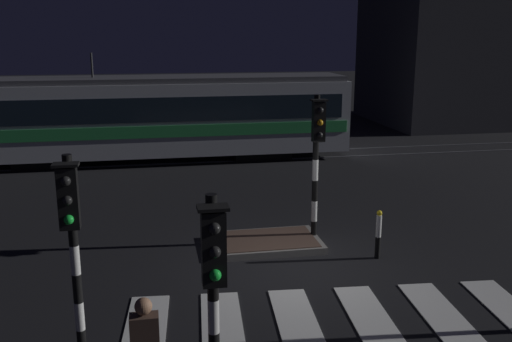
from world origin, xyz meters
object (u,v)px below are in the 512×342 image
at_px(tram, 155,116).
at_px(traffic_light_kerb_mid_left, 214,282).
at_px(traffic_light_median_centre, 317,147).
at_px(bollard_island_edge, 378,234).
at_px(traffic_light_corner_near_left, 72,229).

bearing_deg(tram, traffic_light_kerb_mid_left, -88.29).
bearing_deg(tram, traffic_light_median_centre, -69.85).
bearing_deg(bollard_island_edge, traffic_light_kerb_mid_left, -130.20).
distance_m(traffic_light_kerb_mid_left, tram, 15.83).
height_order(traffic_light_kerb_mid_left, bollard_island_edge, traffic_light_kerb_mid_left).
distance_m(traffic_light_median_centre, bollard_island_edge, 2.40).
xyz_separation_m(traffic_light_kerb_mid_left, traffic_light_corner_near_left, (-1.84, 1.97, 0.09)).
xyz_separation_m(traffic_light_median_centre, traffic_light_corner_near_left, (-4.92, -4.18, -0.21)).
relative_size(traffic_light_kerb_mid_left, bollard_island_edge, 2.77).
distance_m(traffic_light_median_centre, traffic_light_kerb_mid_left, 6.88).
xyz_separation_m(traffic_light_corner_near_left, tram, (1.37, 13.86, -0.37)).
xyz_separation_m(traffic_light_median_centre, traffic_light_kerb_mid_left, (-3.08, -6.14, -0.29)).
height_order(tram, bollard_island_edge, tram).
height_order(traffic_light_median_centre, bollard_island_edge, traffic_light_median_centre).
bearing_deg(bollard_island_edge, traffic_light_median_centre, 132.06).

